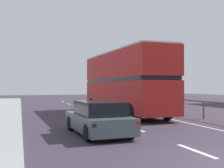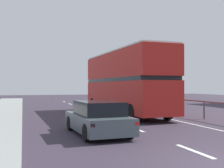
# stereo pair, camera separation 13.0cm
# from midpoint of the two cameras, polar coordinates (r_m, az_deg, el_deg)

# --- Properties ---
(lane_paint_markings) EXTENTS (3.61, 46.00, 0.01)m
(lane_paint_markings) POSITION_cam_midpoint_polar(r_m,az_deg,el_deg) (16.89, 8.14, -7.18)
(lane_paint_markings) COLOR silver
(lane_paint_markings) RESTS_ON ground
(bridge_side_railing) EXTENTS (0.10, 42.00, 1.09)m
(bridge_side_railing) POSITION_cam_midpoint_polar(r_m,az_deg,el_deg) (18.50, 17.37, -3.80)
(bridge_side_railing) COLOR #554D59
(bridge_side_railing) RESTS_ON ground
(double_decker_bus_red) EXTENTS (2.89, 11.21, 4.39)m
(double_decker_bus_red) POSITION_cam_midpoint_polar(r_m,az_deg,el_deg) (20.48, 2.20, 0.58)
(double_decker_bus_red) COLOR red
(double_decker_bus_red) RESTS_ON ground
(hatchback_car_near) EXTENTS (2.05, 4.35, 1.37)m
(hatchback_car_near) POSITION_cam_midpoint_polar(r_m,az_deg,el_deg) (12.07, -2.99, -6.77)
(hatchback_car_near) COLOR #445156
(hatchback_car_near) RESTS_ON ground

